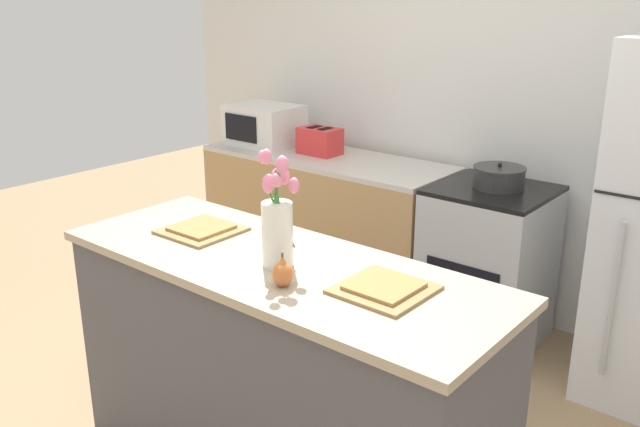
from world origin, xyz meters
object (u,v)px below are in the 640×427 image
at_px(stove_range, 487,265).
at_px(plate_setting_right, 384,288).
at_px(microwave, 264,125).
at_px(pear_figurine, 283,273).
at_px(cooking_pot, 499,177).
at_px(plate_setting_left, 202,229).
at_px(toaster, 320,141).
at_px(flower_vase, 277,221).

xyz_separation_m(stove_range, plate_setting_right, (0.36, -1.57, 0.52)).
bearing_deg(microwave, pear_figurine, -44.67).
bearing_deg(stove_range, cooking_pot, 62.28).
distance_m(plate_setting_left, plate_setting_right, 0.91).
distance_m(stove_range, plate_setting_right, 1.69).
bearing_deg(toaster, cooking_pot, 0.30).
height_order(pear_figurine, cooking_pot, pear_figurine).
xyz_separation_m(plate_setting_left, toaster, (-0.67, 1.58, 0.02)).
distance_m(pear_figurine, plate_setting_left, 0.65).
bearing_deg(cooking_pot, pear_figurine, -88.24).
xyz_separation_m(toaster, microwave, (-0.48, -0.02, 0.05)).
distance_m(flower_vase, pear_figurine, 0.22).
bearing_deg(flower_vase, stove_range, 87.51).
bearing_deg(microwave, stove_range, 0.02).
distance_m(flower_vase, plate_setting_right, 0.46).
height_order(plate_setting_right, toaster, toaster).
distance_m(stove_range, microwave, 1.80).
height_order(flower_vase, plate_setting_left, flower_vase).
relative_size(plate_setting_right, toaster, 1.05).
distance_m(pear_figurine, cooking_pot, 1.78).
distance_m(pear_figurine, plate_setting_right, 0.34).
distance_m(stove_range, cooking_pot, 0.50).
relative_size(pear_figurine, microwave, 0.25).
distance_m(toaster, cooking_pot, 1.24).
bearing_deg(toaster, plate_setting_right, -45.02).
relative_size(plate_setting_right, cooking_pot, 1.05).
bearing_deg(flower_vase, plate_setting_right, 7.71).
bearing_deg(toaster, microwave, -177.82).
bearing_deg(plate_setting_right, plate_setting_left, 180.00).
distance_m(toaster, microwave, 0.48).
bearing_deg(microwave, plate_setting_right, -37.27).
bearing_deg(plate_setting_left, plate_setting_right, 0.00).
bearing_deg(pear_figurine, stove_range, 92.20).
distance_m(plate_setting_left, microwave, 1.94).
relative_size(pear_figurine, cooking_pot, 0.43).
relative_size(stove_range, pear_figurine, 7.37).
distance_m(flower_vase, microwave, 2.30).
bearing_deg(flower_vase, toaster, 125.16).
bearing_deg(cooking_pot, toaster, -179.70).
height_order(flower_vase, cooking_pot, flower_vase).
xyz_separation_m(flower_vase, toaster, (-1.16, 1.64, -0.14)).
height_order(flower_vase, pear_figurine, flower_vase).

